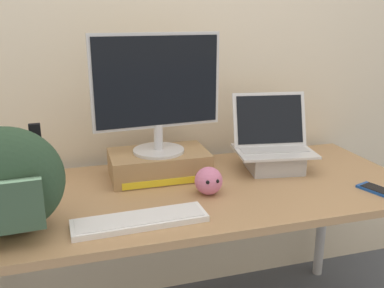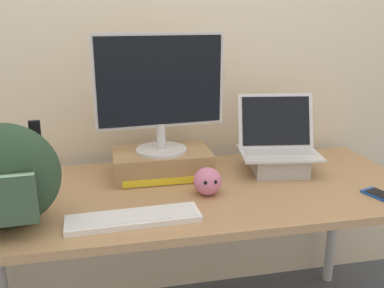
{
  "view_description": "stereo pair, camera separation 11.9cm",
  "coord_description": "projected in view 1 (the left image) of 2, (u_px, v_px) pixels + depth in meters",
  "views": [
    {
      "loc": [
        -0.43,
        -1.45,
        1.38
      ],
      "look_at": [
        0.0,
        0.0,
        0.91
      ],
      "focal_mm": 39.4,
      "sensor_mm": 36.0,
      "label": 1
    },
    {
      "loc": [
        -0.31,
        -1.48,
        1.38
      ],
      "look_at": [
        0.0,
        0.0,
        0.91
      ],
      "focal_mm": 39.4,
      "sensor_mm": 36.0,
      "label": 2
    }
  ],
  "objects": [
    {
      "name": "toner_box_yellow",
      "position": [
        159.0,
        164.0,
        1.75
      ],
      "size": [
        0.4,
        0.25,
        0.11
      ],
      "color": "#9E7A51",
      "rests_on": "desk"
    },
    {
      "name": "open_laptop",
      "position": [
        273.0,
        154.0,
        1.83
      ],
      "size": [
        0.36,
        0.29,
        0.32
      ],
      "rotation": [
        0.0,
        0.0,
        -0.15
      ],
      "color": "#ADADB2",
      "rests_on": "desk"
    },
    {
      "name": "desktop_monitor",
      "position": [
        157.0,
        91.0,
        1.66
      ],
      "size": [
        0.52,
        0.21,
        0.48
      ],
      "rotation": [
        0.0,
        0.0,
        0.08
      ],
      "color": "silver",
      "rests_on": "toner_box_yellow"
    },
    {
      "name": "messenger_backpack",
      "position": [
        6.0,
        183.0,
        1.25
      ],
      "size": [
        0.36,
        0.26,
        0.34
      ],
      "rotation": [
        0.0,
        0.0,
        0.06
      ],
      "color": "#28422D",
      "rests_on": "desk"
    },
    {
      "name": "external_keyboard",
      "position": [
        140.0,
        220.0,
        1.36
      ],
      "size": [
        0.44,
        0.14,
        0.02
      ],
      "rotation": [
        0.0,
        0.0,
        0.04
      ],
      "color": "white",
      "rests_on": "desk"
    },
    {
      "name": "back_wall",
      "position": [
        163.0,
        34.0,
        1.9
      ],
      "size": [
        7.0,
        0.1,
        2.6
      ],
      "primitive_type": "cube",
      "color": "beige",
      "rests_on": "ground"
    },
    {
      "name": "plush_toy",
      "position": [
        209.0,
        181.0,
        1.57
      ],
      "size": [
        0.11,
        0.11,
        0.11
      ],
      "color": "#CC7099",
      "rests_on": "desk"
    },
    {
      "name": "cell_phone",
      "position": [
        379.0,
        190.0,
        1.6
      ],
      "size": [
        0.12,
        0.17,
        0.01
      ],
      "rotation": [
        0.0,
        0.0,
        0.32
      ],
      "color": "#19479E",
      "rests_on": "desk"
    },
    {
      "name": "desk",
      "position": [
        192.0,
        205.0,
        1.66
      ],
      "size": [
        1.76,
        0.74,
        0.73
      ],
      "color": "#A87F56",
      "rests_on": "ground"
    }
  ]
}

